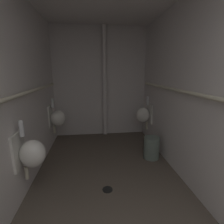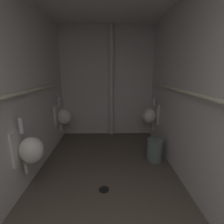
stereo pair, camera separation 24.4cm
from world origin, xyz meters
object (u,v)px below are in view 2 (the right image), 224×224
urinal_left_far (63,116)px  floor_drain (104,189)px  urinal_left_mid (30,149)px  standpipe_back_wall (111,83)px  urinal_right_mid (150,115)px  waste_bin (155,150)px

urinal_left_far → floor_drain: bearing=-59.2°
urinal_left_mid → standpipe_back_wall: bearing=62.6°
urinal_right_mid → waste_bin: 0.91m
urinal_left_mid → urinal_left_far: same height
urinal_left_far → standpipe_back_wall: 1.32m
urinal_left_mid → standpipe_back_wall: 2.36m
urinal_right_mid → urinal_left_mid: bearing=-140.3°
urinal_right_mid → standpipe_back_wall: size_ratio=0.30×
urinal_left_far → urinal_right_mid: (1.89, 0.02, 0.00)m
urinal_right_mid → waste_bin: (-0.09, -0.80, -0.41)m
urinal_left_mid → urinal_left_far: 1.55m
standpipe_back_wall → floor_drain: (-0.13, -1.99, -1.28)m
urinal_left_far → waste_bin: (1.80, -0.78, -0.41)m
waste_bin → standpipe_back_wall: bearing=121.3°
floor_drain → waste_bin: waste_bin is taller
urinal_left_mid → urinal_left_far: (0.00, 1.55, 0.00)m
urinal_left_far → standpipe_back_wall: (1.04, 0.46, 0.67)m
standpipe_back_wall → floor_drain: size_ratio=17.96×
floor_drain → standpipe_back_wall: bearing=86.4°
urinal_left_far → floor_drain: 1.89m
standpipe_back_wall → waste_bin: size_ratio=6.30×
urinal_left_far → floor_drain: size_ratio=5.39×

